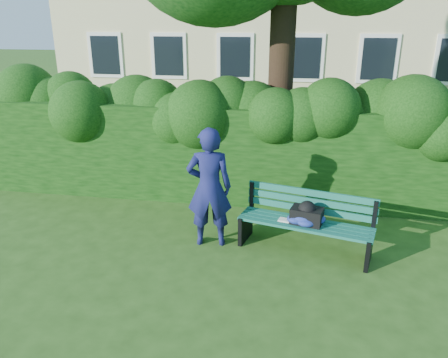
# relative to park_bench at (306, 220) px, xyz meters

# --- Properties ---
(ground) EXTENTS (80.00, 80.00, 0.00)m
(ground) POSITION_rel_park_bench_xyz_m (-1.27, -0.29, -0.50)
(ground) COLOR #2A4C17
(ground) RESTS_ON ground
(hedge) EXTENTS (10.00, 1.00, 1.80)m
(hedge) POSITION_rel_park_bench_xyz_m (-1.27, 1.91, 0.40)
(hedge) COLOR black
(hedge) RESTS_ON ground
(park_bench) EXTENTS (2.03, 1.01, 0.89)m
(park_bench) POSITION_rel_park_bench_xyz_m (0.00, 0.00, 0.00)
(park_bench) COLOR #105042
(park_bench) RESTS_ON ground
(man_reading) EXTENTS (0.74, 0.55, 1.84)m
(man_reading) POSITION_rel_park_bench_xyz_m (-1.44, -0.02, 0.42)
(man_reading) COLOR #171A50
(man_reading) RESTS_ON ground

